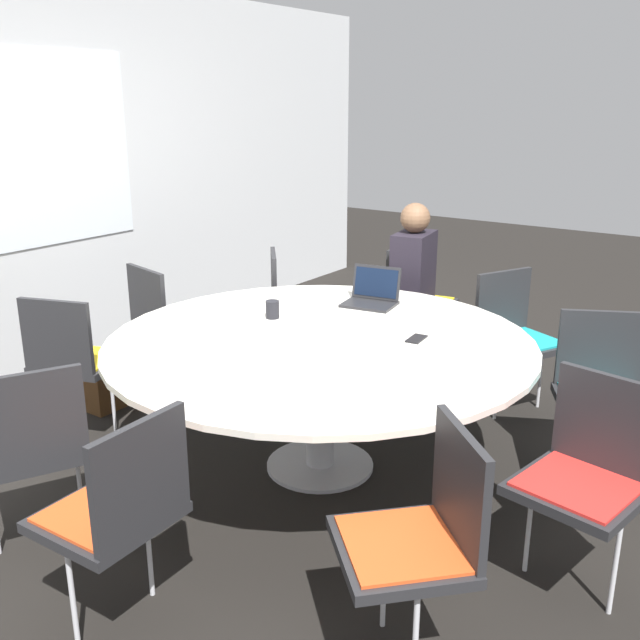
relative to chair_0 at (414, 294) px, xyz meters
name	(u,v)px	position (x,y,z in m)	size (l,w,h in m)	color
ground_plane	(320,466)	(-1.67, -0.35, -0.53)	(16.00, 16.00, 0.00)	black
wall_back	(19,181)	(-1.67, 2.12, 0.83)	(8.00, 0.07, 2.70)	silver
conference_table	(320,353)	(-1.67, -0.35, 0.12)	(2.17, 2.17, 0.72)	#B7B7BC
chair_0	(414,294)	(0.00, 0.00, 0.00)	(0.50, 0.49, 0.87)	#262628
chair_1	(292,301)	(-0.64, 0.61, 0.00)	(0.61, 0.60, 0.87)	#262628
chair_2	(166,318)	(-1.44, 1.04, 0.00)	(0.51, 0.52, 0.87)	#262628
chair_3	(73,354)	(-2.21, 0.96, 0.00)	(0.54, 0.56, 0.87)	#262628
chair_4	(31,441)	(-2.97, 0.21, 0.00)	(0.58, 0.57, 0.87)	#262628
chair_5	(118,504)	(-3.08, -0.47, 0.00)	(0.46, 0.44, 0.87)	#262628
chair_6	(421,529)	(-2.60, -1.41, 0.00)	(0.61, 0.61, 0.87)	#262628
chair_7	(587,468)	(-1.87, -1.75, 0.00)	(0.49, 0.51, 0.87)	#262628
chair_8	(602,385)	(-0.98, -1.58, 0.00)	(0.57, 0.58, 0.87)	#262628
chair_9	(515,330)	(-0.38, -0.90, 0.00)	(0.58, 0.57, 0.87)	#262628
person_0	(415,277)	(-0.22, -0.12, 0.19)	(0.39, 0.30, 1.22)	#231E28
laptop	(372,295)	(-0.97, -0.23, 0.25)	(0.29, 0.33, 0.21)	#232326
coffee_cup	(272,309)	(-1.53, 0.07, 0.25)	(0.08, 0.08, 0.10)	black
cell_phone	(416,339)	(-1.40, -0.75, 0.20)	(0.15, 0.08, 0.01)	black
handbag	(114,385)	(-1.78, 1.19, -0.39)	(0.36, 0.16, 0.28)	#513319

